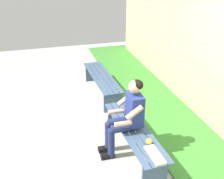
% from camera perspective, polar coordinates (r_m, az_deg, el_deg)
% --- Properties ---
extents(ground_plane, '(10.00, 7.00, 0.04)m').
position_cam_1_polar(ground_plane, '(5.25, -10.02, -7.72)').
color(ground_plane, '#9E9E99').
extents(grass_strip, '(9.00, 1.55, 0.03)m').
position_cam_1_polar(grass_strip, '(5.76, 11.57, -4.15)').
color(grass_strip, '#387A2D').
rests_on(grass_strip, ground).
extents(brick_wall, '(9.50, 0.24, 2.49)m').
position_cam_1_polar(brick_wall, '(5.11, 21.60, 5.71)').
color(brick_wall, '#D1C684').
rests_on(brick_wall, ground).
extents(bench_near, '(1.80, 0.50, 0.46)m').
position_cam_1_polar(bench_near, '(4.35, 4.65, -9.44)').
color(bench_near, '#384C6B').
rests_on(bench_near, ground).
extents(bench_far, '(1.86, 0.50, 0.46)m').
position_cam_1_polar(bench_far, '(6.13, -2.18, 1.95)').
color(bench_far, '#384C6B').
rests_on(bench_far, ground).
extents(person_seated, '(0.50, 0.69, 1.26)m').
position_cam_1_polar(person_seated, '(4.18, 3.19, -5.31)').
color(person_seated, navy).
rests_on(person_seated, ground).
extents(apple, '(0.09, 0.09, 0.09)m').
position_cam_1_polar(apple, '(3.97, 7.80, -10.83)').
color(apple, gold).
rests_on(apple, bench_near).
extents(book_open, '(0.42, 0.17, 0.02)m').
position_cam_1_polar(book_open, '(3.81, 9.07, -13.49)').
color(book_open, white).
rests_on(book_open, bench_near).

